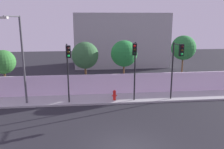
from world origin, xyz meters
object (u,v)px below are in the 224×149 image
Objects in this scene: fire_hydrant at (114,95)px; roadside_tree_midright at (124,54)px; roadside_tree_midleft at (85,55)px; roadside_tree_rightmost at (183,48)px; street_lamp_curbside at (20,53)px; traffic_light_center at (177,60)px; roadside_tree_leftmost at (3,62)px; traffic_light_left at (135,60)px; traffic_light_right at (68,62)px.

roadside_tree_midright is (1.26, 3.05, 2.98)m from fire_hydrant.
fire_hydrant is 4.82m from roadside_tree_midleft.
roadside_tree_midleft is at bearing -180.00° from roadside_tree_rightmost.
fire_hydrant is at bearing 1.57° from street_lamp_curbside.
traffic_light_center is 0.70× the size of street_lamp_curbside.
traffic_light_center is 12.11m from street_lamp_curbside.
roadside_tree_midright is at bearing 21.02° from street_lamp_curbside.
roadside_tree_midleft is (7.27, 0.00, 0.49)m from roadside_tree_leftmost.
roadside_tree_midleft is (-3.88, 3.73, -0.17)m from traffic_light_left.
traffic_light_right is 1.00× the size of roadside_tree_midleft.
traffic_light_right reaches higher than roadside_tree_leftmost.
roadside_tree_rightmost is (16.63, 0.00, 1.06)m from roadside_tree_leftmost.
traffic_light_left is 0.70× the size of street_lamp_curbside.
roadside_tree_leftmost is (-14.50, 3.92, -0.64)m from traffic_light_center.
street_lamp_curbside reaches higher than traffic_light_center.
roadside_tree_rightmost reaches higher than traffic_light_left.
traffic_light_left is 0.92× the size of roadside_tree_rightmost.
traffic_light_left is at bearing -86.03° from roadside_tree_midright.
roadside_tree_rightmost reaches higher than roadside_tree_midright.
traffic_light_left is 3.73m from roadside_tree_midright.
roadside_tree_rightmost is (14.21, 3.25, -0.16)m from street_lamp_curbside.
fire_hydrant is at bearing -17.59° from roadside_tree_leftmost.
traffic_light_left is 5.38m from roadside_tree_midleft.
fire_hydrant is 0.16× the size of roadside_tree_rightmost.
traffic_light_center is 15.04m from roadside_tree_leftmost.
traffic_light_left is 3.47m from fire_hydrant.
roadside_tree_midright is (-0.26, 3.73, -0.07)m from traffic_light_left.
roadside_tree_leftmost is 16.67m from roadside_tree_rightmost.
traffic_light_left is 6.64m from roadside_tree_rightmost.
traffic_light_left is at bearing -43.82° from roadside_tree_midleft.
traffic_light_left is 1.18× the size of roadside_tree_leftmost.
fire_hydrant is at bearing 156.11° from traffic_light_left.
traffic_light_right is at bearing -160.14° from roadside_tree_rightmost.
roadside_tree_midleft is at bearing 136.18° from traffic_light_left.
traffic_light_right is at bearing -178.72° from traffic_light_left.
roadside_tree_midleft is (-2.37, 3.05, 2.88)m from fire_hydrant.
roadside_tree_midleft is (1.26, 3.84, -0.13)m from traffic_light_right.
roadside_tree_rightmost is at bearing 19.86° from traffic_light_right.
roadside_tree_rightmost is at bearing 0.00° from roadside_tree_midright.
roadside_tree_leftmost is at bearing 161.52° from traffic_light_left.
street_lamp_curbside is 1.45× the size of roadside_tree_midleft.
roadside_tree_leftmost is (-6.00, 3.84, -0.62)m from traffic_light_right.
roadside_tree_midleft is (4.84, 3.25, -0.73)m from street_lamp_curbside.
fire_hydrant is 0.18× the size of roadside_tree_midleft.
traffic_light_left is 1.02× the size of traffic_light_right.
traffic_light_center is at bearing -3.16° from street_lamp_curbside.
street_lamp_curbside is 8.06m from fire_hydrant.
traffic_light_right is (-5.14, -0.11, -0.04)m from traffic_light_left.
traffic_light_center is at bearing -3.32° from traffic_light_left.
fire_hydrant is 8.38m from roadside_tree_rightmost.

